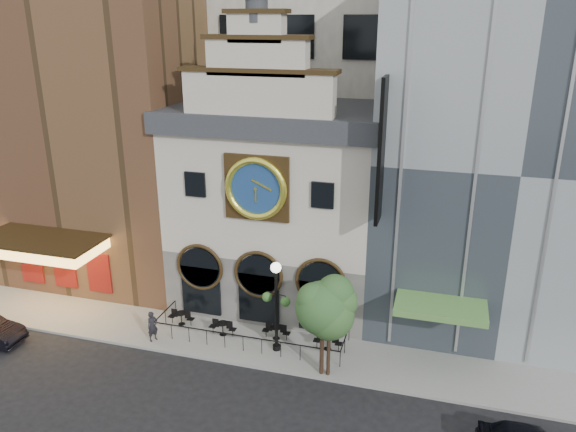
% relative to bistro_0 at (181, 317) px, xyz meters
% --- Properties ---
extents(ground, '(120.00, 120.00, 0.00)m').
position_rel_bistro_0_xyz_m(ground, '(4.44, -2.80, -0.61)').
color(ground, black).
rests_on(ground, ground).
extents(sidewalk, '(44.00, 5.00, 0.15)m').
position_rel_bistro_0_xyz_m(sidewalk, '(4.44, -0.30, -0.54)').
color(sidewalk, gray).
rests_on(sidewalk, ground).
extents(clock_building, '(12.60, 8.78, 18.65)m').
position_rel_bistro_0_xyz_m(clock_building, '(4.44, 5.03, 6.07)').
color(clock_building, '#605E5B').
rests_on(clock_building, ground).
extents(theater_building, '(14.00, 15.60, 25.00)m').
position_rel_bistro_0_xyz_m(theater_building, '(-8.56, 7.16, 11.99)').
color(theater_building, brown).
rests_on(theater_building, ground).
extents(retail_building, '(14.00, 14.40, 20.00)m').
position_rel_bistro_0_xyz_m(retail_building, '(17.43, 7.19, 9.53)').
color(retail_building, gray).
rests_on(retail_building, ground).
extents(cafe_railing, '(10.60, 2.60, 0.90)m').
position_rel_bistro_0_xyz_m(cafe_railing, '(4.44, -0.30, -0.01)').
color(cafe_railing, black).
rests_on(cafe_railing, sidewalk).
extents(bistro_0, '(1.58, 0.68, 0.90)m').
position_rel_bistro_0_xyz_m(bistro_0, '(0.00, 0.00, 0.00)').
color(bistro_0, black).
rests_on(bistro_0, sidewalk).
extents(bistro_1, '(1.58, 0.68, 0.90)m').
position_rel_bistro_0_xyz_m(bistro_1, '(2.76, -0.39, 0.00)').
color(bistro_1, black).
rests_on(bistro_1, sidewalk).
extents(bistro_2, '(1.58, 0.68, 0.90)m').
position_rel_bistro_0_xyz_m(bistro_2, '(5.80, 0.05, 0.00)').
color(bistro_2, black).
rests_on(bistro_2, sidewalk).
extents(bistro_3, '(1.58, 0.68, 0.90)m').
position_rel_bistro_0_xyz_m(bistro_3, '(8.79, -0.19, 0.00)').
color(bistro_3, black).
rests_on(bistro_3, sidewalk).
extents(pedestrian, '(0.68, 0.76, 1.75)m').
position_rel_bistro_0_xyz_m(pedestrian, '(-0.73, -1.99, 0.41)').
color(pedestrian, black).
rests_on(pedestrian, sidewalk).
extents(lamppost, '(1.62, 0.78, 5.16)m').
position_rel_bistro_0_xyz_m(lamppost, '(6.13, -0.98, 2.73)').
color(lamppost, black).
rests_on(lamppost, sidewalk).
extents(tree_left, '(2.79, 2.68, 5.37)m').
position_rel_bistro_0_xyz_m(tree_left, '(8.99, -2.36, 3.47)').
color(tree_left, '#382619').
rests_on(tree_left, sidewalk).
extents(tree_right, '(2.54, 2.44, 4.89)m').
position_rel_bistro_0_xyz_m(tree_right, '(9.33, -2.36, 3.12)').
color(tree_right, '#382619').
rests_on(tree_right, sidewalk).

